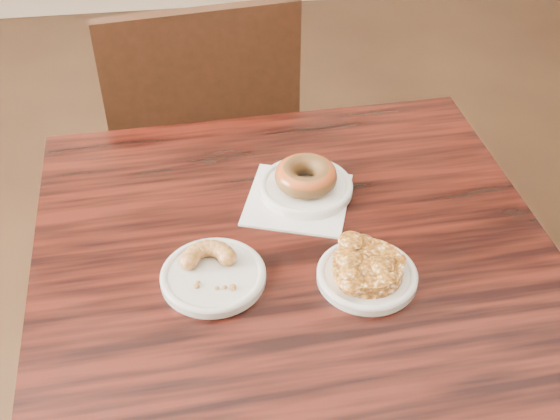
{
  "coord_description": "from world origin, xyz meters",
  "views": [
    {
      "loc": [
        -0.37,
        -0.88,
        1.5
      ],
      "look_at": [
        -0.25,
        -0.06,
        0.8
      ],
      "focal_mm": 45.0,
      "sensor_mm": 36.0,
      "label": 1
    }
  ],
  "objects": [
    {
      "name": "glazed_donut",
      "position": [
        -0.19,
        0.04,
        0.78
      ],
      "size": [
        0.11,
        0.11,
        0.04
      ],
      "primitive_type": "torus",
      "color": "#8B3A14",
      "rests_on": "plate_donut"
    },
    {
      "name": "plate_donut",
      "position": [
        -0.19,
        0.04,
        0.76
      ],
      "size": [
        0.16,
        0.16,
        0.01
      ],
      "primitive_type": "cylinder",
      "color": "white",
      "rests_on": "napkin"
    },
    {
      "name": "apple_fritter",
      "position": [
        -0.14,
        -0.17,
        0.78
      ],
      "size": [
        0.14,
        0.14,
        0.03
      ],
      "primitive_type": null,
      "color": "#462207",
      "rests_on": "plate_fritter"
    },
    {
      "name": "plate_cruller",
      "position": [
        -0.36,
        -0.14,
        0.76
      ],
      "size": [
        0.16,
        0.16,
        0.01
      ],
      "primitive_type": "cylinder",
      "color": "silver",
      "rests_on": "cafe_table"
    },
    {
      "name": "cruller_fragment",
      "position": [
        -0.36,
        -0.14,
        0.77
      ],
      "size": [
        0.1,
        0.1,
        0.03
      ],
      "primitive_type": null,
      "color": "brown",
      "rests_on": "plate_cruller"
    },
    {
      "name": "napkin",
      "position": [
        -0.21,
        0.02,
        0.75
      ],
      "size": [
        0.21,
        0.21,
        0.0
      ],
      "primitive_type": "cube",
      "rotation": [
        0.0,
        0.0,
        -0.33
      ],
      "color": "white",
      "rests_on": "cafe_table"
    },
    {
      "name": "cafe_table",
      "position": [
        -0.23,
        -0.11,
        0.38
      ],
      "size": [
        0.84,
        0.84,
        0.75
      ],
      "primitive_type": "cube",
      "rotation": [
        0.0,
        0.0,
        0.04
      ],
      "color": "black",
      "rests_on": "floor"
    },
    {
      "name": "chair_far",
      "position": [
        -0.37,
        0.66,
        0.45
      ],
      "size": [
        0.53,
        0.53,
        0.9
      ],
      "primitive_type": null,
      "rotation": [
        0.0,
        0.0,
        3.27
      ],
      "color": "black",
      "rests_on": "floor"
    },
    {
      "name": "plate_fritter",
      "position": [
        -0.14,
        -0.17,
        0.76
      ],
      "size": [
        0.15,
        0.15,
        0.01
      ],
      "primitive_type": "cylinder",
      "color": "silver",
      "rests_on": "cafe_table"
    }
  ]
}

